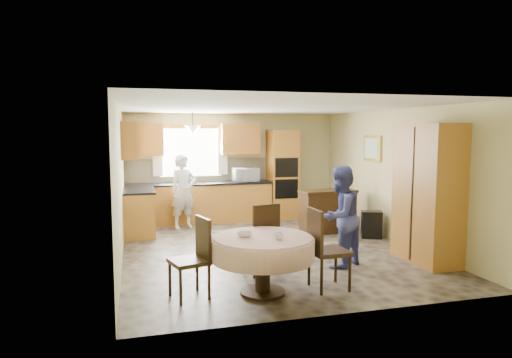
{
  "coord_description": "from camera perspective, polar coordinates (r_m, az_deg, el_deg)",
  "views": [
    {
      "loc": [
        -2.28,
        -7.61,
        2.09
      ],
      "look_at": [
        -0.15,
        0.3,
        1.23
      ],
      "focal_mm": 32.0,
      "sensor_mm": 36.0,
      "label": 1
    }
  ],
  "objects": [
    {
      "name": "floor",
      "position": [
        8.21,
        1.57,
        -8.74
      ],
      "size": [
        5.0,
        6.0,
        0.01
      ],
      "primitive_type": "cube",
      "color": "brown",
      "rests_on": "ground"
    },
    {
      "name": "ceiling",
      "position": [
        7.95,
        1.62,
        8.96
      ],
      "size": [
        5.0,
        6.0,
        0.01
      ],
      "primitive_type": "cube",
      "color": "white",
      "rests_on": "wall_back"
    },
    {
      "name": "wall_back",
      "position": [
        10.88,
        -2.95,
        1.57
      ],
      "size": [
        5.0,
        0.02,
        2.5
      ],
      "primitive_type": "cube",
      "color": "tan",
      "rests_on": "floor"
    },
    {
      "name": "wall_front",
      "position": [
        5.21,
        11.13,
        -3.38
      ],
      "size": [
        5.0,
        0.02,
        2.5
      ],
      "primitive_type": "cube",
      "color": "tan",
      "rests_on": "floor"
    },
    {
      "name": "wall_left",
      "position": [
        7.66,
        -16.63,
        -0.54
      ],
      "size": [
        0.02,
        6.0,
        2.5
      ],
      "primitive_type": "cube",
      "color": "tan",
      "rests_on": "floor"
    },
    {
      "name": "wall_right",
      "position": [
        9.03,
        16.98,
        0.4
      ],
      "size": [
        0.02,
        6.0,
        2.5
      ],
      "primitive_type": "cube",
      "color": "tan",
      "rests_on": "floor"
    },
    {
      "name": "window",
      "position": [
        10.68,
        -8.2,
        3.31
      ],
      "size": [
        1.4,
        0.03,
        1.1
      ],
      "primitive_type": "cube",
      "color": "white",
      "rests_on": "wall_back"
    },
    {
      "name": "curtain_left",
      "position": [
        10.56,
        -12.22,
        3.48
      ],
      "size": [
        0.22,
        0.02,
        1.15
      ],
      "primitive_type": "cube",
      "color": "white",
      "rests_on": "wall_back"
    },
    {
      "name": "curtain_right",
      "position": [
        10.74,
        -4.19,
        3.64
      ],
      "size": [
        0.22,
        0.02,
        1.15
      ],
      "primitive_type": "cube",
      "color": "white",
      "rests_on": "wall_back"
    },
    {
      "name": "base_cab_back",
      "position": [
        10.54,
        -7.11,
        -3.05
      ],
      "size": [
        3.3,
        0.6,
        0.88
      ],
      "primitive_type": "cube",
      "color": "gold",
      "rests_on": "floor"
    },
    {
      "name": "counter_back",
      "position": [
        10.48,
        -7.14,
        -0.56
      ],
      "size": [
        3.3,
        0.64,
        0.04
      ],
      "primitive_type": "cube",
      "color": "black",
      "rests_on": "base_cab_back"
    },
    {
      "name": "base_cab_left",
      "position": [
        9.55,
        -14.41,
        -4.13
      ],
      "size": [
        0.6,
        1.2,
        0.88
      ],
      "primitive_type": "cube",
      "color": "gold",
      "rests_on": "floor"
    },
    {
      "name": "counter_left",
      "position": [
        9.48,
        -14.49,
        -1.39
      ],
      "size": [
        0.64,
        1.2,
        0.04
      ],
      "primitive_type": "cube",
      "color": "black",
      "rests_on": "base_cab_left"
    },
    {
      "name": "backsplash",
      "position": [
        10.73,
        -7.38,
        1.09
      ],
      "size": [
        3.3,
        0.02,
        0.55
      ],
      "primitive_type": "cube",
      "color": "#C2B488",
      "rests_on": "wall_back"
    },
    {
      "name": "wall_cab_left",
      "position": [
        10.45,
        -13.88,
        4.84
      ],
      "size": [
        0.85,
        0.33,
        0.72
      ],
      "primitive_type": "cube",
      "color": "gold",
      "rests_on": "wall_back"
    },
    {
      "name": "wall_cab_right",
      "position": [
        10.72,
        -2.0,
        5.04
      ],
      "size": [
        0.9,
        0.33,
        0.72
      ],
      "primitive_type": "cube",
      "color": "gold",
      "rests_on": "wall_back"
    },
    {
      "name": "wall_cab_side",
      "position": [
        9.41,
        -15.47,
        4.69
      ],
      "size": [
        0.33,
        1.2,
        0.72
      ],
      "primitive_type": "cube",
      "color": "gold",
      "rests_on": "wall_left"
    },
    {
      "name": "oven_tower",
      "position": [
        10.9,
        3.32,
        0.58
      ],
      "size": [
        0.66,
        0.62,
        2.12
      ],
      "primitive_type": "cube",
      "color": "gold",
      "rests_on": "floor"
    },
    {
      "name": "oven_upper",
      "position": [
        10.59,
        3.86,
        1.44
      ],
      "size": [
        0.56,
        0.01,
        0.45
      ],
      "primitive_type": "cube",
      "color": "black",
      "rests_on": "oven_tower"
    },
    {
      "name": "oven_lower",
      "position": [
        10.64,
        3.84,
        -1.24
      ],
      "size": [
        0.56,
        0.01,
        0.45
      ],
      "primitive_type": "cube",
      "color": "black",
      "rests_on": "oven_tower"
    },
    {
      "name": "pendant",
      "position": [
        10.19,
        -7.92,
        6.12
      ],
      "size": [
        0.36,
        0.36,
        0.18
      ],
      "primitive_type": "cone",
      "rotation": [
        3.14,
        0.0,
        0.0
      ],
      "color": "beige",
      "rests_on": "ceiling"
    },
    {
      "name": "sideboard",
      "position": [
        9.57,
        8.96,
        -4.16
      ],
      "size": [
        1.19,
        0.56,
        0.83
      ],
      "primitive_type": "cube",
      "rotation": [
        0.0,
        0.0,
        0.07
      ],
      "color": "#35220E",
      "rests_on": "floor"
    },
    {
      "name": "space_heater",
      "position": [
        9.27,
        14.23,
        -5.53
      ],
      "size": [
        0.46,
        0.4,
        0.53
      ],
      "primitive_type": "cube",
      "rotation": [
        0.0,
        0.0,
        -0.38
      ],
      "color": "black",
      "rests_on": "floor"
    },
    {
      "name": "cupboard",
      "position": [
        7.73,
        20.7,
        -1.72
      ],
      "size": [
        0.58,
        1.16,
        2.21
      ],
      "primitive_type": "cube",
      "color": "gold",
      "rests_on": "floor"
    },
    {
      "name": "dining_table",
      "position": [
        5.89,
        0.84,
        -8.77
      ],
      "size": [
        1.32,
        1.32,
        0.75
      ],
      "color": "#35220E",
      "rests_on": "floor"
    },
    {
      "name": "chair_left",
      "position": [
        5.85,
        -7.63,
        -9.23
      ],
      "size": [
        0.54,
        0.54,
        1.01
      ],
      "rotation": [
        0.0,
        0.0,
        -1.3
      ],
      "color": "#35220E",
      "rests_on": "floor"
    },
    {
      "name": "chair_back",
      "position": [
        6.69,
        0.79,
        -7.03
      ],
      "size": [
        0.55,
        0.55,
        1.05
      ],
      "rotation": [
        0.0,
        0.0,
        3.39
      ],
      "color": "#35220E",
      "rests_on": "floor"
    },
    {
      "name": "chair_right",
      "position": [
        6.12,
        8.41,
        -8.17
      ],
      "size": [
        0.48,
        0.48,
        1.08
      ],
      "rotation": [
        0.0,
        0.0,
        1.6
      ],
      "color": "#35220E",
      "rests_on": "floor"
    },
    {
      "name": "framed_picture",
      "position": [
        9.67,
        14.35,
        3.75
      ],
      "size": [
        0.06,
        0.63,
        0.52
      ],
      "color": "gold",
      "rests_on": "wall_right"
    },
    {
      "name": "microwave",
      "position": [
        10.61,
        -1.29,
        0.54
      ],
      "size": [
        0.59,
        0.41,
        0.32
      ],
      "primitive_type": "imported",
      "rotation": [
        0.0,
        0.0,
        0.04
      ],
      "color": "silver",
      "rests_on": "counter_back"
    },
    {
      "name": "person_sink",
      "position": [
        9.92,
        -9.07,
        -1.57
      ],
      "size": [
        0.67,
        0.55,
        1.59
      ],
      "primitive_type": "imported",
      "rotation": [
        0.0,
        0.0,
        0.34
      ],
      "color": "silver",
      "rests_on": "floor"
    },
    {
      "name": "person_dining",
      "position": [
        7.14,
        10.48,
        -4.64
      ],
      "size": [
        0.96,
        0.91,
        1.56
      ],
      "primitive_type": "imported",
      "rotation": [
        0.0,
        0.0,
        3.7
      ],
      "color": "#3C4284",
      "rests_on": "floor"
    },
    {
      "name": "bowl_sideboard",
      "position": [
        9.39,
        7.48,
        -1.62
      ],
      "size": [
        0.2,
        0.2,
        0.05
      ],
      "primitive_type": "imported",
      "rotation": [
        0.0,
        0.0,
        0.02
      ],
      "color": "#B2B2B2",
      "rests_on": "sideboard"
    },
    {
      "name": "bottle_sideboard",
      "position": [
        9.66,
        11.27,
        -0.76
      ],
      "size": [
        0.12,
        0.12,
        0.29
      ],
      "primitive_type": "imported",
      "rotation": [
        0.0,
        0.0,
        0.06
      ],
      "color": "silver",
      "rests_on": "sideboard"
    },
    {
      "name": "cup_table",
      "position": [
        5.68,
        2.87,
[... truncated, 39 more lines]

